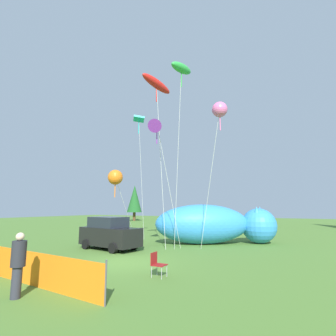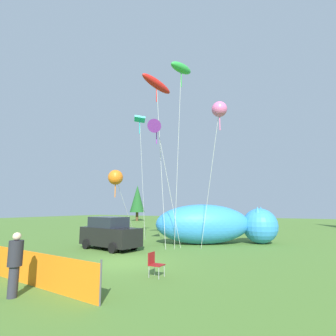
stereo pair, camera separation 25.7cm
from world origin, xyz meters
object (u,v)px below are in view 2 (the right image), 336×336
(inflatable_cat, at_px, (215,226))
(kite_teal_diamond, at_px, (140,122))
(kite_pink_octopus, at_px, (219,110))
(kite_green_fish, at_px, (181,69))
(kite_red_lizard, at_px, (157,85))
(folding_chair, at_px, (154,262))
(kite_orange_flower, at_px, (116,178))
(spectator_in_black_shirt, at_px, (15,261))
(parked_car, at_px, (110,233))
(kite_purple_delta, at_px, (157,124))

(inflatable_cat, relative_size, kite_teal_diamond, 0.82)
(kite_pink_octopus, height_order, kite_green_fish, kite_green_fish)
(kite_teal_diamond, relative_size, kite_red_lizard, 0.88)
(folding_chair, relative_size, kite_red_lizard, 0.08)
(folding_chair, bearing_deg, kite_red_lizard, 119.85)
(kite_orange_flower, distance_m, kite_red_lizard, 6.99)
(spectator_in_black_shirt, xyz_separation_m, kite_green_fish, (0.82, 9.49, 10.53))
(spectator_in_black_shirt, distance_m, kite_orange_flower, 9.64)
(parked_car, xyz_separation_m, folding_chair, (6.02, -4.18, -0.46))
(kite_green_fish, bearing_deg, kite_red_lizard, 175.58)
(spectator_in_black_shirt, xyz_separation_m, kite_red_lizard, (-1.16, 9.64, 10.00))
(parked_car, distance_m, kite_red_lizard, 10.44)
(parked_car, bearing_deg, inflatable_cat, 57.00)
(kite_red_lizard, bearing_deg, kite_orange_flower, -149.38)
(parked_car, height_order, kite_pink_octopus, kite_pink_octopus)
(inflatable_cat, bearing_deg, kite_teal_diamond, 156.96)
(spectator_in_black_shirt, relative_size, kite_purple_delta, 0.22)
(parked_car, relative_size, spectator_in_black_shirt, 2.35)
(kite_red_lizard, bearing_deg, parked_car, -149.72)
(spectator_in_black_shirt, height_order, kite_teal_diamond, kite_teal_diamond)
(inflatable_cat, height_order, kite_green_fish, kite_green_fish)
(folding_chair, relative_size, kite_teal_diamond, 0.09)
(parked_car, relative_size, kite_red_lizard, 0.38)
(kite_green_fish, bearing_deg, folding_chair, -74.40)
(kite_pink_octopus, bearing_deg, spectator_in_black_shirt, -108.47)
(kite_green_fish, bearing_deg, kite_orange_flower, -164.34)
(inflatable_cat, xyz_separation_m, kite_orange_flower, (-4.74, -5.44, 3.23))
(parked_car, bearing_deg, folding_chair, -25.91)
(inflatable_cat, bearing_deg, parked_car, -164.49)
(folding_chair, distance_m, kite_teal_diamond, 14.60)
(kite_purple_delta, relative_size, kite_pink_octopus, 0.96)
(folding_chair, bearing_deg, kite_pink_octopus, 79.12)
(kite_teal_diamond, bearing_deg, inflatable_cat, 9.58)
(parked_car, xyz_separation_m, spectator_in_black_shirt, (3.66, -8.18, 0.03))
(kite_purple_delta, xyz_separation_m, kite_green_fish, (1.25, 0.96, 3.79))
(kite_green_fish, bearing_deg, kite_purple_delta, -142.58)
(folding_chair, xyz_separation_m, inflatable_cat, (-1.04, 9.73, 0.77))
(kite_pink_octopus, height_order, kite_red_lizard, kite_red_lizard)
(kite_purple_delta, relative_size, kite_red_lizard, 0.73)
(folding_chair, height_order, kite_teal_diamond, kite_teal_diamond)
(parked_car, xyz_separation_m, kite_purple_delta, (3.23, 0.36, 6.77))
(spectator_in_black_shirt, distance_m, kite_pink_octopus, 12.59)
(kite_orange_flower, bearing_deg, kite_teal_diamond, 106.74)
(kite_teal_diamond, xyz_separation_m, kite_red_lizard, (3.60, -3.07, 1.17))
(spectator_in_black_shirt, xyz_separation_m, kite_teal_diamond, (-4.75, 12.71, 8.82))
(kite_orange_flower, bearing_deg, spectator_in_black_shirt, -67.55)
(spectator_in_black_shirt, bearing_deg, parked_car, 114.14)
(parked_car, height_order, kite_teal_diamond, kite_teal_diamond)
(kite_green_fish, bearing_deg, kite_pink_octopus, 4.89)
(parked_car, height_order, folding_chair, parked_car)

